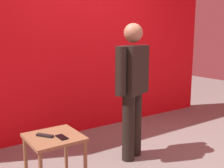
{
  "coord_description": "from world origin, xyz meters",
  "views": [
    {
      "loc": [
        -2.03,
        -2.06,
        1.49
      ],
      "look_at": [
        -0.24,
        0.55,
        0.92
      ],
      "focal_mm": 43.77,
      "sensor_mm": 36.0,
      "label": 1
    }
  ],
  "objects_px": {
    "side_table": "(54,145)",
    "cell_phone": "(62,137)",
    "standing_person": "(132,85)",
    "tv_remote": "(45,136)"
  },
  "relations": [
    {
      "from": "side_table",
      "to": "cell_phone",
      "type": "height_order",
      "value": "cell_phone"
    },
    {
      "from": "standing_person",
      "to": "side_table",
      "type": "distance_m",
      "value": 1.16
    },
    {
      "from": "side_table",
      "to": "cell_phone",
      "type": "distance_m",
      "value": 0.13
    },
    {
      "from": "standing_person",
      "to": "side_table",
      "type": "xyz_separation_m",
      "value": [
        -1.06,
        -0.14,
        -0.45
      ]
    },
    {
      "from": "tv_remote",
      "to": "standing_person",
      "type": "bearing_deg",
      "value": -29.12
    },
    {
      "from": "tv_remote",
      "to": "side_table",
      "type": "bearing_deg",
      "value": -56.49
    },
    {
      "from": "cell_phone",
      "to": "tv_remote",
      "type": "bearing_deg",
      "value": 133.44
    },
    {
      "from": "standing_person",
      "to": "cell_phone",
      "type": "distance_m",
      "value": 1.1
    },
    {
      "from": "standing_person",
      "to": "cell_phone",
      "type": "relative_size",
      "value": 11.24
    },
    {
      "from": "tv_remote",
      "to": "cell_phone",
      "type": "bearing_deg",
      "value": -78.91
    }
  ]
}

